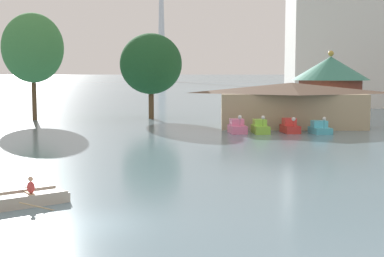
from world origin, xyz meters
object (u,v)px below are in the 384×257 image
pedal_boat_pink (237,127)px  pedal_boat_cyan (320,128)px  pedal_boat_lime (260,128)px  shoreline_tree_tall_left (33,48)px  green_roof_pavilion (330,84)px  boathouse (291,104)px  shoreline_tree_mid (151,64)px  rowboat_with_rower (25,199)px  pedal_boat_red (290,127)px

pedal_boat_pink → pedal_boat_cyan: 7.54m
pedal_boat_pink → pedal_boat_lime: pedal_boat_pink is taller
pedal_boat_lime → pedal_boat_cyan: (5.44, 0.12, -0.05)m
pedal_boat_lime → shoreline_tree_tall_left: 29.15m
pedal_boat_pink → green_roof_pavilion: 21.44m
pedal_boat_pink → boathouse: (5.64, 5.73, 1.82)m
shoreline_tree_tall_left → shoreline_tree_mid: (13.30, 2.63, -1.79)m
pedal_boat_pink → rowboat_with_rower: bearing=-30.2°
rowboat_with_rower → pedal_boat_cyan: 32.86m
boathouse → shoreline_tree_mid: 18.46m
shoreline_tree_tall_left → pedal_boat_cyan: bearing=-22.0°
pedal_boat_lime → shoreline_tree_mid: shoreline_tree_mid is taller
pedal_boat_pink → pedal_boat_lime: bearing=76.4°
rowboat_with_rower → pedal_boat_pink: size_ratio=1.42×
rowboat_with_rower → green_roof_pavilion: size_ratio=0.39×
rowboat_with_rower → shoreline_tree_tall_left: (-13.08, 40.17, 8.08)m
pedal_boat_cyan → boathouse: bearing=-171.5°
pedal_boat_red → shoreline_tree_mid: (-14.65, 14.40, 6.00)m
shoreline_tree_tall_left → pedal_boat_red: bearing=-22.8°
pedal_boat_cyan → shoreline_tree_tall_left: 33.93m
boathouse → shoreline_tree_mid: shoreline_tree_mid is taller
green_roof_pavilion → shoreline_tree_tall_left: shoreline_tree_tall_left is taller
pedal_boat_cyan → green_roof_pavilion: green_roof_pavilion is taller
pedal_boat_cyan → shoreline_tree_tall_left: (-30.60, 12.38, 7.86)m
pedal_boat_pink → green_roof_pavilion: size_ratio=0.27×
boathouse → green_roof_pavilion: bearing=62.0°
pedal_boat_lime → shoreline_tree_mid: 20.14m
pedal_boat_cyan → boathouse: (-1.90, 5.73, 1.89)m
boathouse → shoreline_tree_mid: (-15.40, 9.28, 4.18)m
pedal_boat_cyan → pedal_boat_lime: bearing=-98.6°
rowboat_with_rower → pedal_boat_pink: 29.53m
pedal_boat_red → shoreline_tree_tall_left: shoreline_tree_tall_left is taller
rowboat_with_rower → pedal_boat_pink: (9.98, 27.79, 0.29)m
pedal_boat_lime → boathouse: 7.08m
shoreline_tree_mid → shoreline_tree_tall_left: bearing=-168.8°
shoreline_tree_tall_left → green_roof_pavilion: bearing=8.3°
pedal_boat_pink → green_roof_pavilion: bearing=135.3°
boathouse → green_roof_pavilion: (6.24, 11.75, 1.79)m
shoreline_tree_mid → pedal_boat_red: bearing=-44.5°
rowboat_with_rower → pedal_boat_red: size_ratio=1.36×
shoreline_tree_mid → pedal_boat_cyan: bearing=-40.9°
boathouse → rowboat_with_rower: bearing=-115.0°
pedal_boat_pink → shoreline_tree_mid: size_ratio=0.25×
pedal_boat_lime → pedal_boat_red: bearing=97.0°
pedal_boat_lime → shoreline_tree_mid: (-11.85, 15.13, 6.02)m
green_roof_pavilion → shoreline_tree_tall_left: (-34.95, -5.09, 4.18)m
rowboat_with_rower → pedal_boat_lime: 30.20m
pedal_boat_red → boathouse: (0.75, 5.12, 1.82)m
pedal_boat_red → pedal_boat_cyan: (2.65, -0.61, -0.07)m
pedal_boat_lime → pedal_boat_cyan: 5.44m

